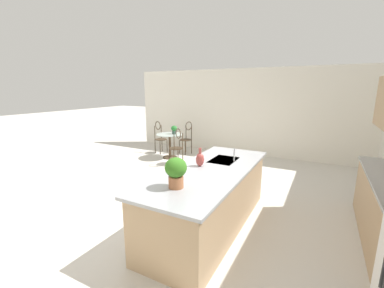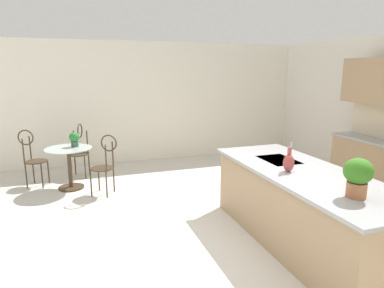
% 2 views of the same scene
% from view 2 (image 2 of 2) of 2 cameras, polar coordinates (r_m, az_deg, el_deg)
% --- Properties ---
extents(ground_plane, '(40.00, 40.00, 0.00)m').
position_cam_2_polar(ground_plane, '(4.38, 5.80, -16.10)').
color(ground_plane, beige).
extents(wall_left_window, '(0.12, 7.80, 2.70)m').
position_cam_2_polar(wall_left_window, '(7.95, -6.94, 7.00)').
color(wall_left_window, silver).
rests_on(wall_left_window, ground).
extents(kitchen_island, '(2.80, 1.06, 0.92)m').
position_cam_2_polar(kitchen_island, '(4.36, 18.00, -10.09)').
color(kitchen_island, tan).
rests_on(kitchen_island, ground).
extents(bistro_table, '(0.80, 0.80, 0.74)m').
position_cam_2_polar(bistro_table, '(6.40, -19.85, -3.21)').
color(bistro_table, '#3D2D1E').
rests_on(bistro_table, ground).
extents(chair_near_window, '(0.52, 0.52, 1.04)m').
position_cam_2_polar(chair_near_window, '(5.88, -14.45, -2.93)').
color(chair_near_window, '#3D2D1E').
rests_on(chair_near_window, ground).
extents(chair_by_island, '(0.52, 0.48, 1.04)m').
position_cam_2_polar(chair_by_island, '(7.07, -18.33, -0.61)').
color(chair_by_island, '#3D2D1E').
rests_on(chair_by_island, ground).
extents(chair_toward_desk, '(0.48, 0.52, 1.04)m').
position_cam_2_polar(chair_toward_desk, '(6.77, -25.18, -1.73)').
color(chair_toward_desk, '#3D2D1E').
rests_on(chair_toward_desk, ground).
extents(sink_faucet, '(0.02, 0.02, 0.22)m').
position_cam_2_polar(sink_faucet, '(4.71, 16.25, -1.06)').
color(sink_faucet, '#B2B5BA').
rests_on(sink_faucet, kitchen_island).
extents(potted_plant_on_table, '(0.18, 0.18, 0.26)m').
position_cam_2_polar(potted_plant_on_table, '(6.38, -19.13, 0.87)').
color(potted_plant_on_table, '#385147').
rests_on(potted_plant_on_table, bistro_table).
extents(potted_plant_counter_far, '(0.27, 0.27, 0.37)m').
position_cam_2_polar(potted_plant_counter_far, '(3.49, 26.07, -4.73)').
color(potted_plant_counter_far, '#9E603D').
rests_on(potted_plant_counter_far, kitchen_island).
extents(vase_on_counter, '(0.13, 0.13, 0.29)m').
position_cam_2_polar(vase_on_counter, '(4.10, 15.91, -3.00)').
color(vase_on_counter, '#993D38').
rests_on(vase_on_counter, kitchen_island).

